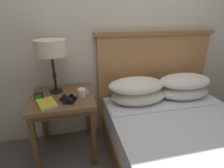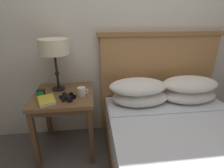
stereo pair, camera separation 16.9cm
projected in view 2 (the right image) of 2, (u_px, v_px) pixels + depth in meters
name	position (u px, v px, depth m)	size (l,w,h in m)	color
wall_back	(125.00, 22.00, 1.85)	(8.00, 0.06, 2.60)	beige
nightstand	(64.00, 102.00, 1.75)	(0.58, 0.58, 0.65)	brown
bed	(193.00, 160.00, 1.39)	(1.41, 2.07, 1.21)	brown
table_lamp	(54.00, 48.00, 1.66)	(0.29, 0.29, 0.52)	black
book_on_nightstand	(46.00, 100.00, 1.56)	(0.20, 0.24, 0.03)	silver
binoculars_pair	(67.00, 97.00, 1.60)	(0.16, 0.16, 0.05)	black
coffee_mug	(82.00, 92.00, 1.66)	(0.10, 0.08, 0.08)	silver
alarm_clock	(41.00, 93.00, 1.67)	(0.07, 0.05, 0.06)	black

